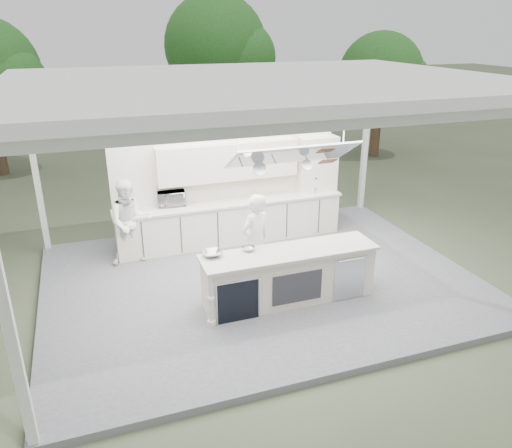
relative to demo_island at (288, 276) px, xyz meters
name	(u,v)px	position (x,y,z in m)	size (l,w,h in m)	color
ground	(260,284)	(-0.18, 0.91, -0.60)	(90.00, 90.00, 0.00)	#475339
stage_deck	(261,281)	(-0.18, 0.91, -0.54)	(8.00, 6.00, 0.12)	slate
tent	(262,87)	(-0.18, 0.90, 3.11)	(8.20, 6.20, 3.86)	white
demo_island	(288,276)	(0.00, 0.00, 0.00)	(3.10, 0.79, 0.95)	#F1E3CC
back_counter	(231,221)	(-0.18, 2.81, 0.00)	(5.08, 0.72, 0.95)	#F1E3CC
back_wall_unit	(247,174)	(0.27, 3.03, 0.98)	(5.05, 0.48, 2.25)	#F1E3CC
tree_cluster	(158,68)	(-0.34, 10.68, 2.69)	(19.55, 9.40, 5.85)	#4F3727
head_chef	(255,241)	(-0.36, 0.70, 0.42)	(0.65, 0.43, 1.79)	white
sous_chef	(130,222)	(-2.39, 2.46, 0.40)	(0.85, 0.66, 1.75)	white
toaster_oven	(171,198)	(-1.45, 2.99, 0.63)	(0.58, 0.39, 0.32)	silver
bowl_large	(212,254)	(-1.28, 0.26, 0.52)	(0.33, 0.33, 0.08)	#ACAEB3
bowl_small	(248,249)	(-0.64, 0.26, 0.51)	(0.22, 0.22, 0.07)	#B8BABF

